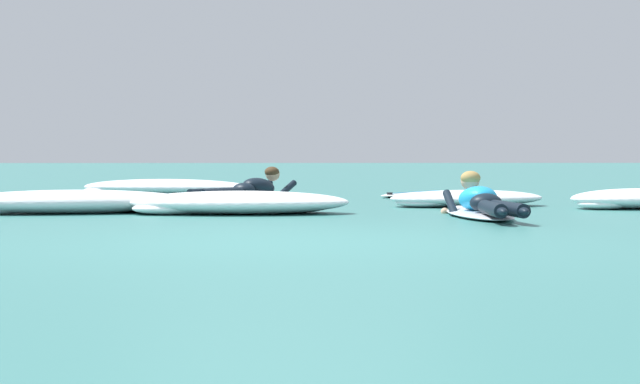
% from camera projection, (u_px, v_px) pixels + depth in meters
% --- Properties ---
extents(ground_plane, '(120.00, 120.00, 0.00)m').
position_uv_depth(ground_plane, '(284.00, 194.00, 18.41)').
color(ground_plane, '#387A75').
extents(surfer_near, '(0.65, 2.66, 0.53)m').
position_uv_depth(surfer_near, '(481.00, 205.00, 11.50)').
color(surfer_near, silver).
rests_on(surfer_near, ground).
extents(surfer_far, '(1.78, 2.36, 0.54)m').
position_uv_depth(surfer_far, '(252.00, 192.00, 15.49)').
color(surfer_far, silver).
rests_on(surfer_far, ground).
extents(drifting_surfboard, '(1.58, 1.94, 0.16)m').
position_uv_depth(drifting_surfboard, '(414.00, 194.00, 17.34)').
color(drifting_surfboard, white).
rests_on(drifting_surfboard, ground).
extents(whitewater_front, '(2.23, 1.47, 0.21)m').
position_uv_depth(whitewater_front, '(467.00, 199.00, 14.04)').
color(whitewater_front, white).
rests_on(whitewater_front, ground).
extents(whitewater_mid_left, '(3.10, 1.84, 0.27)m').
position_uv_depth(whitewater_mid_left, '(167.00, 188.00, 17.75)').
color(whitewater_mid_left, white).
rests_on(whitewater_mid_left, ground).
extents(whitewater_mid_right, '(2.91, 1.42, 0.27)m').
position_uv_depth(whitewater_mid_right, '(70.00, 202.00, 12.40)').
color(whitewater_mid_right, white).
rests_on(whitewater_mid_right, ground).
extents(whitewater_back, '(1.91, 1.31, 0.25)m').
position_uv_depth(whitewater_back, '(637.00, 199.00, 13.48)').
color(whitewater_back, white).
rests_on(whitewater_back, ground).
extents(whitewater_far_band, '(2.50, 1.11, 0.26)m').
position_uv_depth(whitewater_far_band, '(240.00, 203.00, 12.28)').
color(whitewater_far_band, white).
rests_on(whitewater_far_band, ground).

